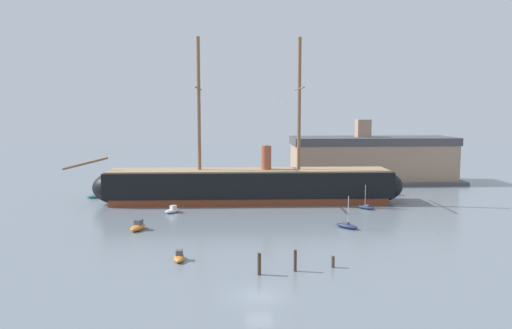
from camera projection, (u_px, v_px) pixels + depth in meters
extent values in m
plane|color=slate|center=(259.00, 295.00, 47.34)|extent=(400.00, 400.00, 0.00)
cube|color=brown|center=(249.00, 199.00, 93.48)|extent=(50.74, 8.29, 1.32)
cube|color=black|center=(249.00, 183.00, 93.14)|extent=(52.85, 8.63, 4.71)
ellipsoid|color=black|center=(118.00, 188.00, 92.29)|extent=(9.59, 7.25, 6.03)
ellipsoid|color=black|center=(377.00, 186.00, 94.14)|extent=(9.59, 7.25, 6.03)
cube|color=#9E7F5B|center=(249.00, 170.00, 92.86)|extent=(51.79, 7.98, 0.28)
cylinder|color=brown|center=(199.00, 105.00, 91.13)|extent=(0.66, 0.66, 24.49)
cylinder|color=brown|center=(199.00, 89.00, 90.79)|extent=(0.44, 12.66, 0.26)
cylinder|color=brown|center=(299.00, 105.00, 91.83)|extent=(0.66, 0.66, 24.49)
cylinder|color=brown|center=(299.00, 89.00, 91.50)|extent=(0.44, 12.66, 0.26)
cylinder|color=brown|center=(85.00, 163.00, 91.55)|extent=(8.35, 0.58, 2.51)
cylinder|color=#9E4C33|center=(266.00, 158.00, 92.73)|extent=(1.88, 1.88, 4.71)
ellipsoid|color=orange|center=(179.00, 258.00, 58.03)|extent=(1.29, 2.95, 0.68)
cube|color=#4C4C51|center=(179.00, 253.00, 58.16)|extent=(0.81, 0.91, 0.68)
ellipsoid|color=orange|center=(138.00, 227.00, 72.47)|extent=(2.50, 3.90, 0.84)
cube|color=#4C4C51|center=(139.00, 222.00, 72.64)|extent=(1.26, 1.34, 0.84)
ellipsoid|color=#1E284C|center=(347.00, 226.00, 73.61)|extent=(3.32, 3.53, 0.71)
cube|color=#4C4C51|center=(346.00, 223.00, 73.70)|extent=(1.08, 1.11, 0.37)
cylinder|color=silver|center=(348.00, 211.00, 73.21)|extent=(0.09, 0.09, 4.30)
ellipsoid|color=silver|center=(172.00, 211.00, 84.43)|extent=(3.03, 3.01, 0.70)
cube|color=beige|center=(173.00, 207.00, 84.52)|extent=(1.23, 1.23, 0.70)
ellipsoid|color=#1E284C|center=(366.00, 207.00, 87.52)|extent=(2.99, 3.12, 0.63)
cube|color=#4C4C51|center=(367.00, 206.00, 87.36)|extent=(0.97, 0.98, 0.33)
cylinder|color=silver|center=(365.00, 196.00, 87.40)|extent=(0.08, 0.08, 3.82)
ellipsoid|color=#236670|center=(93.00, 196.00, 98.25)|extent=(3.10, 1.98, 0.68)
cube|color=#B2ADA3|center=(93.00, 195.00, 98.22)|extent=(0.54, 1.09, 0.10)
ellipsoid|color=gray|center=(390.00, 193.00, 101.76)|extent=(4.29, 2.64, 0.93)
cube|color=beige|center=(392.00, 189.00, 101.62)|extent=(1.46, 1.36, 0.93)
ellipsoid|color=#B22D28|center=(255.00, 186.00, 110.68)|extent=(2.32, 3.51, 0.76)
cube|color=beige|center=(255.00, 184.00, 110.40)|extent=(1.15, 1.22, 0.76)
cylinder|color=#423323|center=(259.00, 264.00, 53.06)|extent=(0.39, 0.39, 2.39)
cylinder|color=#423323|center=(295.00, 261.00, 54.19)|extent=(0.35, 0.35, 2.40)
cylinder|color=#4C3D2D|center=(333.00, 262.00, 55.54)|extent=(0.37, 0.37, 1.32)
cube|color=#565659|center=(371.00, 180.00, 119.29)|extent=(41.27, 14.71, 0.80)
cube|color=tan|center=(372.00, 162.00, 118.78)|extent=(37.51, 12.26, 8.24)
cube|color=#47474C|center=(372.00, 141.00, 118.21)|extent=(38.26, 12.50, 1.81)
cube|color=tan|center=(363.00, 128.00, 117.75)|extent=(3.20, 3.20, 4.16)
ellipsoid|color=silver|center=(280.00, 102.00, 71.99)|extent=(0.31, 0.29, 0.11)
sphere|color=silver|center=(279.00, 102.00, 72.11)|extent=(0.09, 0.09, 0.09)
cube|color=#ADA89E|center=(279.00, 102.00, 71.76)|extent=(0.40, 0.43, 0.10)
cube|color=#ADA89E|center=(281.00, 102.00, 72.21)|extent=(0.40, 0.43, 0.10)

